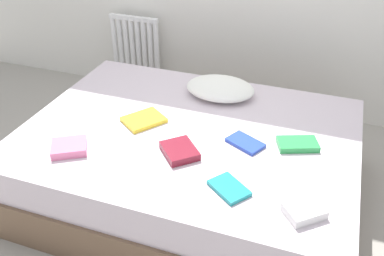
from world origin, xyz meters
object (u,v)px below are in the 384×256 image
at_px(radiator, 136,48).
at_px(textbook_green, 298,144).
at_px(pillow, 220,88).
at_px(textbook_yellow, 144,120).
at_px(bed, 189,163).
at_px(textbook_maroon, 180,151).
at_px(textbook_white, 304,211).
at_px(textbook_pink, 69,147).
at_px(textbook_blue, 245,143).
at_px(textbook_teal, 229,188).

xyz_separation_m(radiator, textbook_green, (1.59, -1.16, 0.09)).
height_order(pillow, textbook_yellow, pillow).
bearing_deg(textbook_green, pillow, 121.89).
height_order(bed, radiator, radiator).
distance_m(textbook_maroon, textbook_white, 0.74).
relative_size(pillow, textbook_pink, 2.47).
height_order(pillow, textbook_pink, pillow).
bearing_deg(radiator, textbook_green, -36.20).
height_order(pillow, textbook_white, pillow).
height_order(textbook_green, textbook_maroon, textbook_maroon).
bearing_deg(textbook_pink, textbook_yellow, 27.17).
bearing_deg(textbook_blue, textbook_pink, -129.71).
relative_size(bed, textbook_pink, 10.64).
distance_m(radiator, textbook_pink, 1.68).
height_order(textbook_green, textbook_pink, textbook_pink).
relative_size(textbook_green, textbook_maroon, 1.08).
height_order(radiator, textbook_white, radiator).
relative_size(textbook_maroon, textbook_white, 1.20).
height_order(textbook_blue, textbook_white, textbook_white).
xyz_separation_m(bed, textbook_blue, (0.35, -0.04, 0.26)).
height_order(textbook_yellow, textbook_green, textbook_green).
height_order(radiator, textbook_teal, radiator).
bearing_deg(bed, textbook_teal, -50.20).
bearing_deg(textbook_yellow, textbook_maroon, -90.50).
distance_m(pillow, textbook_white, 1.19).
relative_size(bed, textbook_green, 9.04).
height_order(radiator, textbook_pink, radiator).
bearing_deg(textbook_teal, pillow, 145.70).
bearing_deg(textbook_teal, textbook_blue, 129.08).
relative_size(textbook_maroon, textbook_teal, 1.04).
xyz_separation_m(textbook_blue, textbook_pink, (-0.90, -0.39, 0.01)).
bearing_deg(radiator, textbook_blue, -43.48).
bearing_deg(textbook_blue, radiator, 163.46).
bearing_deg(textbook_white, textbook_pink, 136.29).
bearing_deg(textbook_yellow, textbook_white, -79.48).
distance_m(textbook_yellow, textbook_maroon, 0.41).
relative_size(bed, textbook_blue, 9.83).
height_order(textbook_green, textbook_teal, textbook_green).
bearing_deg(textbook_blue, textbook_green, 41.99).
bearing_deg(pillow, bed, -96.19).
xyz_separation_m(pillow, textbook_white, (0.69, -0.97, -0.03)).
xyz_separation_m(textbook_green, textbook_teal, (-0.26, -0.48, -0.01)).
distance_m(radiator, textbook_maroon, 1.76).
distance_m(pillow, textbook_teal, 0.97).
bearing_deg(textbook_blue, textbook_teal, -60.56).
relative_size(radiator, pillow, 1.26).
height_order(pillow, textbook_green, pillow).
xyz_separation_m(textbook_blue, textbook_teal, (0.02, -0.41, 0.00)).
bearing_deg(pillow, textbook_pink, -123.72).
height_order(radiator, textbook_green, radiator).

